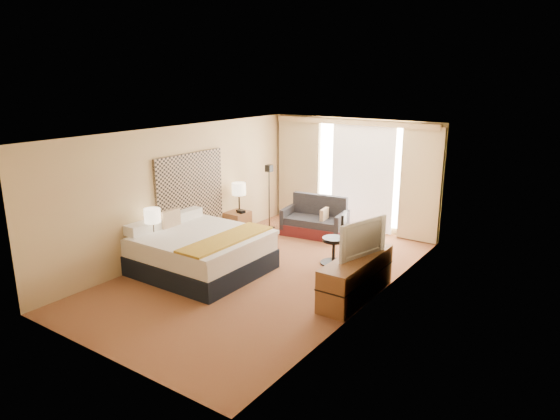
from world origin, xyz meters
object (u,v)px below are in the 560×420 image
Objects in this scene: nightstand_right at (238,224)px; bed at (200,251)px; floor_lamp at (269,184)px; lamp_left at (152,216)px; loveseat at (315,222)px; nightstand_left at (153,255)px; television at (358,237)px; desk_chair at (337,241)px; media_dresser at (356,277)px; lamp_right at (239,189)px.

bed is (0.81, -2.07, 0.11)m from nightstand_right.
floor_lamp reaches higher than nightstand_right.
floor_lamp is 2.41× the size of lamp_left.
floor_lamp reaches higher than loveseat.
television is (3.65, 1.17, 0.73)m from nightstand_left.
bed is 2.06× the size of television.
nightstand_left is 3.83m from loveseat.
floor_lamp is (-0.53, 2.92, 0.69)m from bed.
bed is at bearing -156.34° from desk_chair.
loveseat is at bearing 78.44° from bed.
lamp_left is (-0.23, -3.34, -0.04)m from floor_lamp.
nightstand_right is 0.31× the size of media_dresser.
floor_lamp is (0.28, 0.85, 0.81)m from nightstand_right.
lamp_left is (-2.67, -2.18, 0.58)m from desk_chair.
floor_lamp is 2.77m from desk_chair.
bed is at bearing 119.96° from television.
loveseat is 2.38× the size of lamp_left.
desk_chair is (2.72, -0.31, 0.19)m from nightstand_right.
lamp_left reaches higher than nightstand_left.
lamp_left is (-1.40, -3.54, 0.75)m from loveseat.
nightstand_left is at bearing -90.00° from nightstand_right.
desk_chair is (1.27, -1.35, 0.17)m from loveseat.
television is at bearing 14.56° from bed.
nightstand_left is 0.83× the size of lamp_right.
desk_chair is 3.50m from lamp_left.
loveseat is 3.87m from lamp_left.
lamp_left is (0.05, -2.49, 0.77)m from nightstand_right.
nightstand_right is at bearing 158.60° from media_dresser.
floor_lamp is (-1.16, -0.19, 0.79)m from loveseat.
loveseat reaches higher than nightstand_left.
bed reaches higher than desk_chair.
desk_chair is at bearing -54.57° from loveseat.
nightstand_left is at bearing -151.94° from bed.
nightstand_left is at bearing 123.16° from television.
media_dresser is 1.19× the size of loveseat.
bed is 1.09m from lamp_left.
television is (3.65, -1.33, 0.73)m from nightstand_right.
lamp_right is 0.62× the size of television.
media_dresser is 1.18× the size of floor_lamp.
bed is 3.18m from loveseat.
desk_chair is at bearing -25.42° from floor_lamp.
television is (3.37, -2.18, -0.08)m from floor_lamp.
media_dresser is 0.67m from television.
nightstand_left is 3.85m from media_dresser.
loveseat is at bearing 67.81° from nightstand_left.
floor_lamp is at bearing 71.00° from lamp_right.
lamp_right reaches higher than loveseat.
nightstand_right is 0.25× the size of bed.
bed is 3.00m from television.
lamp_left is 0.96× the size of lamp_right.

